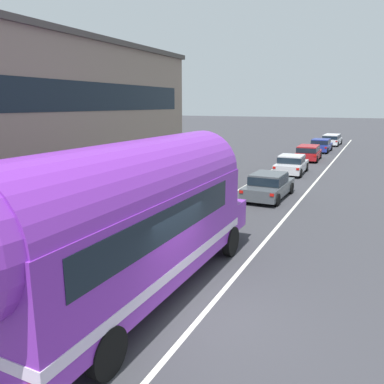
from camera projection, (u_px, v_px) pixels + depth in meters
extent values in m
plane|color=#38383D|center=(203.00, 314.00, 9.39)|extent=(300.00, 300.00, 0.00)
cube|color=silver|center=(298.00, 203.00, 19.94)|extent=(0.14, 80.00, 0.01)
cube|color=silver|center=(229.00, 196.00, 21.54)|extent=(0.12, 80.00, 0.01)
cube|color=black|center=(65.00, 186.00, 15.41)|extent=(0.08, 18.51, 1.20)
cube|color=black|center=(59.00, 96.00, 14.64)|extent=(0.08, 18.51, 1.20)
cube|color=purple|center=(134.00, 235.00, 9.74)|extent=(2.54, 8.61, 2.30)
cylinder|color=purple|center=(133.00, 191.00, 9.49)|extent=(2.49, 8.51, 2.45)
cube|color=purple|center=(211.00, 213.00, 14.24)|extent=(2.27, 1.31, 0.95)
cube|color=silver|center=(135.00, 259.00, 9.89)|extent=(2.58, 8.65, 0.24)
cube|color=black|center=(126.00, 216.00, 9.35)|extent=(2.56, 6.81, 0.76)
cube|color=black|center=(205.00, 180.00, 13.42)|extent=(2.14, 0.11, 0.96)
cube|color=silver|center=(218.00, 211.00, 14.87)|extent=(0.90, 0.10, 0.56)
cylinder|color=black|center=(170.00, 231.00, 13.94)|extent=(0.26, 1.00, 1.00)
cylinder|color=black|center=(231.00, 241.00, 12.95)|extent=(0.26, 1.00, 1.00)
cylinder|color=black|center=(17.00, 322.00, 8.15)|extent=(0.26, 1.00, 1.00)
cylinder|color=black|center=(107.00, 352.00, 7.15)|extent=(0.26, 1.00, 1.00)
cube|color=#474C51|center=(269.00, 188.00, 20.97)|extent=(1.90, 4.48, 0.60)
cube|color=#474C51|center=(268.00, 178.00, 20.74)|extent=(1.65, 2.13, 0.55)
cube|color=black|center=(268.00, 179.00, 20.74)|extent=(1.71, 2.17, 0.43)
cube|color=red|center=(241.00, 192.00, 19.33)|extent=(0.20, 0.04, 0.14)
cube|color=red|center=(272.00, 195.00, 18.64)|extent=(0.20, 0.04, 0.14)
cylinder|color=black|center=(261.00, 185.00, 22.72)|extent=(0.21, 0.64, 0.64)
cylinder|color=black|center=(291.00, 188.00, 21.96)|extent=(0.21, 0.64, 0.64)
cylinder|color=black|center=(244.00, 196.00, 20.07)|extent=(0.21, 0.64, 0.64)
cylinder|color=black|center=(277.00, 200.00, 19.31)|extent=(0.21, 0.64, 0.64)
cube|color=silver|center=(291.00, 166.00, 28.37)|extent=(1.94, 4.37, 0.60)
cube|color=silver|center=(292.00, 159.00, 28.13)|extent=(1.69, 2.01, 0.55)
cube|color=black|center=(291.00, 159.00, 28.14)|extent=(1.75, 2.06, 0.43)
cube|color=red|center=(274.00, 168.00, 26.72)|extent=(0.20, 0.04, 0.14)
cube|color=red|center=(298.00, 169.00, 26.08)|extent=(0.20, 0.04, 0.14)
cylinder|color=black|center=(283.00, 166.00, 30.07)|extent=(0.21, 0.64, 0.64)
cylinder|color=black|center=(306.00, 167.00, 29.36)|extent=(0.21, 0.64, 0.64)
cylinder|color=black|center=(275.00, 171.00, 27.47)|extent=(0.21, 0.64, 0.64)
cylinder|color=black|center=(300.00, 173.00, 26.76)|extent=(0.21, 0.64, 0.64)
cube|color=#A5191E|center=(309.00, 154.00, 35.15)|extent=(1.99, 4.52, 0.60)
cube|color=#A5191E|center=(308.00, 149.00, 34.59)|extent=(1.74, 3.06, 0.55)
cube|color=black|center=(308.00, 149.00, 34.60)|extent=(1.80, 3.11, 0.43)
cube|color=red|center=(296.00, 155.00, 33.42)|extent=(0.20, 0.05, 0.14)
cube|color=red|center=(315.00, 156.00, 32.79)|extent=(0.20, 0.05, 0.14)
cylinder|color=black|center=(301.00, 154.00, 36.90)|extent=(0.22, 0.65, 0.64)
cylinder|color=black|center=(320.00, 155.00, 36.21)|extent=(0.22, 0.65, 0.64)
cylinder|color=black|center=(296.00, 158.00, 34.17)|extent=(0.22, 0.65, 0.64)
cylinder|color=black|center=(317.00, 159.00, 33.48)|extent=(0.22, 0.65, 0.64)
cube|color=navy|center=(321.00, 147.00, 41.41)|extent=(1.94, 4.69, 0.60)
cube|color=navy|center=(321.00, 142.00, 41.18)|extent=(1.70, 2.33, 0.55)
cube|color=black|center=(321.00, 142.00, 41.18)|extent=(1.76, 2.38, 0.43)
cube|color=red|center=(309.00, 147.00, 39.69)|extent=(0.20, 0.04, 0.14)
cube|color=red|center=(326.00, 148.00, 38.98)|extent=(0.20, 0.04, 0.14)
cylinder|color=black|center=(315.00, 147.00, 43.27)|extent=(0.21, 0.64, 0.64)
cylinder|color=black|center=(331.00, 148.00, 42.49)|extent=(0.21, 0.64, 0.64)
cylinder|color=black|center=(309.00, 150.00, 40.43)|extent=(0.21, 0.64, 0.64)
cylinder|color=black|center=(327.00, 151.00, 39.65)|extent=(0.21, 0.64, 0.64)
cube|color=white|center=(332.00, 141.00, 47.99)|extent=(2.01, 4.76, 0.60)
cube|color=white|center=(332.00, 137.00, 47.45)|extent=(1.77, 3.51, 0.55)
cube|color=black|center=(332.00, 137.00, 47.46)|extent=(1.83, 3.55, 0.43)
cube|color=red|center=(322.00, 141.00, 46.27)|extent=(0.20, 0.05, 0.14)
cube|color=red|center=(336.00, 141.00, 45.54)|extent=(0.20, 0.05, 0.14)
cylinder|color=black|center=(326.00, 141.00, 49.87)|extent=(0.22, 0.65, 0.64)
cylinder|color=black|center=(341.00, 142.00, 49.07)|extent=(0.22, 0.65, 0.64)
cylinder|color=black|center=(322.00, 143.00, 47.01)|extent=(0.22, 0.65, 0.64)
cylinder|color=black|center=(338.00, 144.00, 46.20)|extent=(0.22, 0.65, 0.64)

